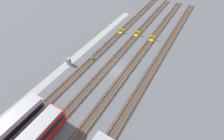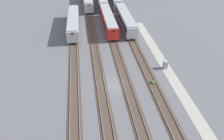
# 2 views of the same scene
# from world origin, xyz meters

# --- Properties ---
(ground_plane) EXTENTS (400.00, 400.00, 0.00)m
(ground_plane) POSITION_xyz_m (0.00, 0.00, 0.00)
(ground_plane) COLOR #5B5B60
(service_walkway) EXTENTS (54.00, 2.00, 0.01)m
(service_walkway) POSITION_xyz_m (0.00, -11.19, 0.00)
(service_walkway) COLOR #9E9E93
(service_walkway) RESTS_ON ground
(rail_track_nearest) EXTENTS (90.00, 2.23, 0.21)m
(rail_track_nearest) POSITION_xyz_m (0.00, -7.00, 0.04)
(rail_track_nearest) COLOR #47382D
(rail_track_nearest) RESTS_ON ground
(rail_track_near_inner) EXTENTS (90.00, 2.24, 0.21)m
(rail_track_near_inner) POSITION_xyz_m (0.00, -2.33, 0.04)
(rail_track_near_inner) COLOR #47382D
(rail_track_near_inner) RESTS_ON ground
(rail_track_middle) EXTENTS (90.00, 2.24, 0.21)m
(rail_track_middle) POSITION_xyz_m (0.00, 2.33, 0.04)
(rail_track_middle) COLOR #47382D
(rail_track_middle) RESTS_ON ground
(rail_track_far_inner) EXTENTS (90.00, 2.23, 0.21)m
(rail_track_far_inner) POSITION_xyz_m (0.00, 7.00, 0.04)
(rail_track_far_inner) COLOR #47382D
(rail_track_far_inner) RESTS_ON ground
(subway_car_front_row_left_inner) EXTENTS (18.02, 2.94, 3.70)m
(subway_car_front_row_left_inner) POSITION_xyz_m (24.99, -2.29, 2.04)
(subway_car_front_row_left_inner) COLOR red
(subway_car_front_row_left_inner) RESTS_ON ground
(subway_car_front_row_centre) EXTENTS (18.04, 3.07, 3.70)m
(subway_car_front_row_centre) POSITION_xyz_m (43.67, 2.37, 2.04)
(subway_car_front_row_centre) COLOR #ADAFB7
(subway_car_front_row_centre) RESTS_ON ground
(subway_car_front_row_right_inner) EXTENTS (18.00, 2.86, 3.70)m
(subway_car_front_row_right_inner) POSITION_xyz_m (24.99, -6.95, 2.04)
(subway_car_front_row_right_inner) COLOR #ADAFB7
(subway_car_front_row_right_inner) RESTS_ON ground
(subway_car_front_row_rightmost) EXTENTS (18.05, 3.16, 3.70)m
(subway_car_front_row_rightmost) POSITION_xyz_m (24.99, 6.97, 2.04)
(subway_car_front_row_rightmost) COLOR #ADAFB7
(subway_car_front_row_rightmost) RESTS_ON ground
(electrical_cabinet) EXTENTS (0.90, 0.73, 1.60)m
(electrical_cabinet) POSITION_xyz_m (3.99, -10.88, 0.80)
(electrical_cabinet) COLOR gray
(electrical_cabinet) RESTS_ON ground
(weed_clump) EXTENTS (0.92, 0.70, 0.64)m
(weed_clump) POSITION_xyz_m (-0.34, -7.07, 0.24)
(weed_clump) COLOR #4C7F3D
(weed_clump) RESTS_ON ground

